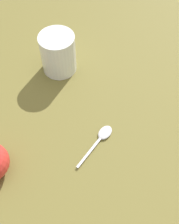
% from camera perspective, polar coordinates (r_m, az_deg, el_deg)
% --- Properties ---
extents(wooden_tabletop, '(1.20, 1.20, 0.03)m').
position_cam_1_polar(wooden_tabletop, '(0.59, 2.75, -1.96)').
color(wooden_tabletop, brown).
rests_on(wooden_tabletop, ground).
extents(smoothie_glass, '(0.08, 0.08, 0.10)m').
position_cam_1_polar(smoothie_glass, '(0.64, -6.64, 12.04)').
color(smoothie_glass, silver).
rests_on(smoothie_glass, wooden_tabletop).
extents(teaspoon, '(0.02, 0.11, 0.01)m').
position_cam_1_polar(teaspoon, '(0.55, 2.91, -4.89)').
color(teaspoon, silver).
rests_on(teaspoon, wooden_tabletop).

